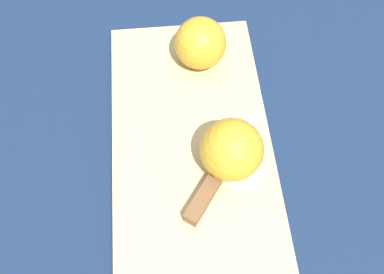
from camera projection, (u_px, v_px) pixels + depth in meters
The scene contains 6 objects.
ground_plane at pixel (192, 153), 0.60m from camera, with size 4.00×4.00×0.00m, color #14233D.
cutting_board at pixel (192, 149), 0.59m from camera, with size 0.44×0.26×0.02m.
apple_half_left at pixel (200, 43), 0.62m from camera, with size 0.07×0.07×0.07m.
apple_half_right at pixel (232, 150), 0.54m from camera, with size 0.08×0.08×0.08m.
knife at pixel (209, 187), 0.55m from camera, with size 0.15×0.14×0.02m.
apple_slice at pixel (240, 169), 0.56m from camera, with size 0.05×0.05×0.01m.
Camera 1 is at (0.28, -0.06, 0.53)m, focal length 42.00 mm.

